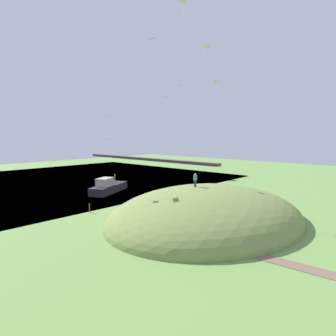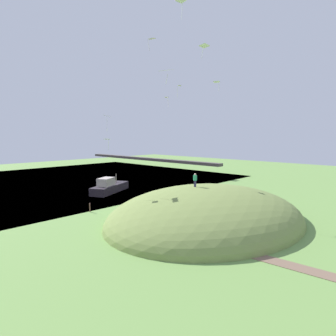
{
  "view_description": "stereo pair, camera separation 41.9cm",
  "coord_description": "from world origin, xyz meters",
  "px_view_note": "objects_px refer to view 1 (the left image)",
  "views": [
    {
      "loc": [
        27.3,
        -24.08,
        9.79
      ],
      "look_at": [
        3.77,
        1.54,
        5.81
      ],
      "focal_mm": 30.39,
      "sensor_mm": 36.0,
      "label": 1
    },
    {
      "loc": [
        27.61,
        -23.79,
        9.79
      ],
      "look_at": [
        3.77,
        1.54,
        5.81
      ],
      "focal_mm": 30.39,
      "sensor_mm": 36.0,
      "label": 2
    }
  ],
  "objects_px": {
    "kite_4": "(205,46)",
    "kite_6": "(107,116)",
    "person_on_hilltop": "(208,188)",
    "kite_1": "(107,140)",
    "kite_7": "(183,0)",
    "kite_2": "(151,39)",
    "boat_on_lake": "(108,187)",
    "kite_3": "(167,71)",
    "kite_8": "(216,82)",
    "kite_0": "(166,98)",
    "person_near_shore": "(195,178)",
    "mooring_post": "(89,208)",
    "kite_5": "(179,87)"
  },
  "relations": [
    {
      "from": "person_near_shore",
      "to": "kite_0",
      "type": "height_order",
      "value": "kite_0"
    },
    {
      "from": "kite_1",
      "to": "kite_3",
      "type": "distance_m",
      "value": 11.47
    },
    {
      "from": "person_on_hilltop",
      "to": "kite_4",
      "type": "bearing_deg",
      "value": 113.04
    },
    {
      "from": "boat_on_lake",
      "to": "kite_8",
      "type": "distance_m",
      "value": 25.88
    },
    {
      "from": "kite_1",
      "to": "kite_7",
      "type": "relative_size",
      "value": 0.74
    },
    {
      "from": "person_near_shore",
      "to": "kite_4",
      "type": "relative_size",
      "value": 1.42
    },
    {
      "from": "kite_7",
      "to": "boat_on_lake",
      "type": "bearing_deg",
      "value": 159.21
    },
    {
      "from": "kite_7",
      "to": "person_on_hilltop",
      "type": "bearing_deg",
      "value": 118.47
    },
    {
      "from": "kite_1",
      "to": "kite_3",
      "type": "relative_size",
      "value": 0.99
    },
    {
      "from": "boat_on_lake",
      "to": "kite_3",
      "type": "bearing_deg",
      "value": 42.38
    },
    {
      "from": "kite_0",
      "to": "kite_3",
      "type": "relative_size",
      "value": 1.08
    },
    {
      "from": "boat_on_lake",
      "to": "kite_1",
      "type": "distance_m",
      "value": 17.96
    },
    {
      "from": "kite_0",
      "to": "kite_7",
      "type": "xyz_separation_m",
      "value": [
        12.03,
        -10.83,
        5.94
      ]
    },
    {
      "from": "kite_4",
      "to": "kite_6",
      "type": "distance_m",
      "value": 14.65
    },
    {
      "from": "boat_on_lake",
      "to": "kite_7",
      "type": "bearing_deg",
      "value": 44.1
    },
    {
      "from": "kite_7",
      "to": "kite_8",
      "type": "distance_m",
      "value": 12.02
    },
    {
      "from": "kite_1",
      "to": "kite_4",
      "type": "bearing_deg",
      "value": 8.83
    },
    {
      "from": "person_near_shore",
      "to": "kite_5",
      "type": "bearing_deg",
      "value": 142.66
    },
    {
      "from": "kite_1",
      "to": "kite_4",
      "type": "relative_size",
      "value": 1.14
    },
    {
      "from": "kite_0",
      "to": "kite_6",
      "type": "relative_size",
      "value": 0.73
    },
    {
      "from": "person_near_shore",
      "to": "mooring_post",
      "type": "relative_size",
      "value": 1.42
    },
    {
      "from": "kite_2",
      "to": "kite_3",
      "type": "height_order",
      "value": "kite_2"
    },
    {
      "from": "kite_1",
      "to": "kite_0",
      "type": "bearing_deg",
      "value": 94.05
    },
    {
      "from": "kite_1",
      "to": "kite_2",
      "type": "distance_m",
      "value": 12.82
    },
    {
      "from": "kite_7",
      "to": "mooring_post",
      "type": "relative_size",
      "value": 1.55
    },
    {
      "from": "kite_2",
      "to": "kite_7",
      "type": "relative_size",
      "value": 0.8
    },
    {
      "from": "kite_3",
      "to": "kite_6",
      "type": "relative_size",
      "value": 0.68
    },
    {
      "from": "kite_3",
      "to": "kite_6",
      "type": "distance_m",
      "value": 11.49
    },
    {
      "from": "kite_3",
      "to": "kite_4",
      "type": "height_order",
      "value": "kite_4"
    },
    {
      "from": "kite_4",
      "to": "kite_8",
      "type": "height_order",
      "value": "kite_4"
    },
    {
      "from": "kite_2",
      "to": "kite_7",
      "type": "bearing_deg",
      "value": -28.37
    },
    {
      "from": "boat_on_lake",
      "to": "person_on_hilltop",
      "type": "relative_size",
      "value": 5.18
    },
    {
      "from": "person_on_hilltop",
      "to": "kite_0",
      "type": "xyz_separation_m",
      "value": [
        -1.69,
        -8.23,
        14.01
      ]
    },
    {
      "from": "kite_2",
      "to": "kite_5",
      "type": "bearing_deg",
      "value": 93.98
    },
    {
      "from": "kite_1",
      "to": "kite_6",
      "type": "bearing_deg",
      "value": 142.56
    },
    {
      "from": "boat_on_lake",
      "to": "kite_4",
      "type": "distance_m",
      "value": 31.09
    },
    {
      "from": "person_on_hilltop",
      "to": "kite_3",
      "type": "relative_size",
      "value": 1.34
    },
    {
      "from": "person_near_shore",
      "to": "kite_6",
      "type": "height_order",
      "value": "kite_6"
    },
    {
      "from": "kite_6",
      "to": "boat_on_lake",
      "type": "bearing_deg",
      "value": 144.91
    },
    {
      "from": "kite_7",
      "to": "kite_8",
      "type": "relative_size",
      "value": 1.39
    },
    {
      "from": "kite_0",
      "to": "kite_3",
      "type": "distance_m",
      "value": 15.09
    },
    {
      "from": "kite_3",
      "to": "kite_8",
      "type": "xyz_separation_m",
      "value": [
        -1.7,
        10.61,
        0.62
      ]
    },
    {
      "from": "kite_6",
      "to": "kite_7",
      "type": "distance_m",
      "value": 15.48
    },
    {
      "from": "kite_7",
      "to": "mooring_post",
      "type": "height_order",
      "value": "kite_7"
    },
    {
      "from": "kite_4",
      "to": "kite_7",
      "type": "height_order",
      "value": "kite_7"
    },
    {
      "from": "kite_1",
      "to": "kite_8",
      "type": "distance_m",
      "value": 14.81
    },
    {
      "from": "kite_7",
      "to": "kite_6",
      "type": "bearing_deg",
      "value": 175.44
    },
    {
      "from": "person_near_shore",
      "to": "kite_7",
      "type": "bearing_deg",
      "value": -68.55
    },
    {
      "from": "kite_2",
      "to": "kite_1",
      "type": "bearing_deg",
      "value": -119.64
    },
    {
      "from": "kite_3",
      "to": "kite_7",
      "type": "height_order",
      "value": "kite_7"
    }
  ]
}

